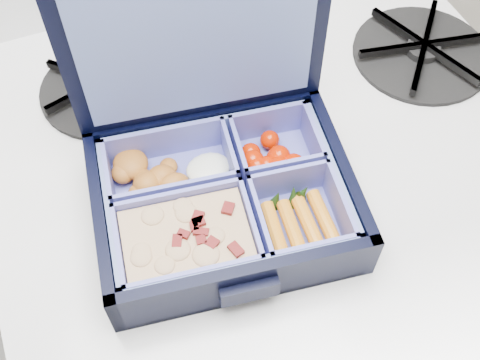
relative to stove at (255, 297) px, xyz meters
name	(u,v)px	position (x,y,z in m)	size (l,w,h in m)	color
stove	(255,297)	(0.00, 0.00, 0.00)	(0.64, 0.64, 0.96)	white
bento_box	(224,200)	(-0.08, -0.09, 0.51)	(0.25, 0.20, 0.06)	black
burner_grate	(423,48)	(0.23, 0.03, 0.49)	(0.17, 0.17, 0.02)	black
burner_grate_rear	(105,85)	(-0.15, 0.13, 0.49)	(0.16, 0.16, 0.02)	black
fork	(208,97)	(-0.04, 0.07, 0.48)	(0.02, 0.18, 0.01)	#ADADBE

